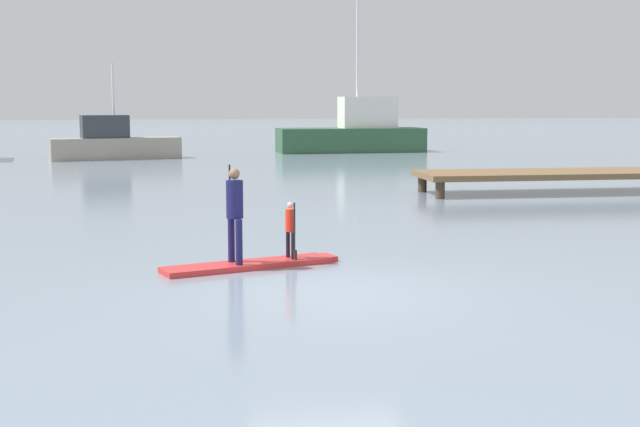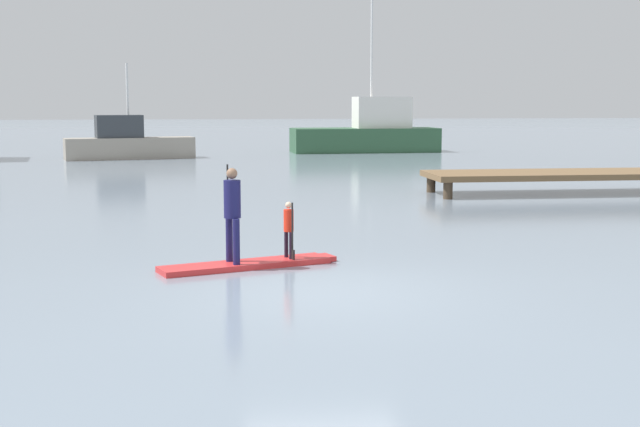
# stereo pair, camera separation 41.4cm
# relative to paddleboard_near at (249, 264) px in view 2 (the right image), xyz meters

# --- Properties ---
(ground_plane) EXTENTS (240.00, 240.00, 0.00)m
(ground_plane) POSITION_rel_paddleboard_near_xyz_m (1.08, -2.20, -0.05)
(ground_plane) COLOR gray
(paddleboard_near) EXTENTS (3.23, 1.60, 0.10)m
(paddleboard_near) POSITION_rel_paddleboard_near_xyz_m (0.00, 0.00, 0.00)
(paddleboard_near) COLOR red
(paddleboard_near) RESTS_ON ground
(paddler_adult) EXTENTS (0.37, 0.50, 1.71)m
(paddler_adult) POSITION_rel_paddleboard_near_xyz_m (-0.29, -0.09, 1.01)
(paddler_adult) COLOR #19194C
(paddler_adult) RESTS_ON paddleboard_near
(paddler_child_solo) EXTENTS (0.23, 0.36, 1.03)m
(paddler_child_solo) POSITION_rel_paddleboard_near_xyz_m (0.73, 0.24, 0.62)
(paddler_child_solo) COLOR black
(paddler_child_solo) RESTS_ON paddleboard_near
(fishing_boat_green_midground) EXTENTS (6.47, 2.84, 4.72)m
(fishing_boat_green_midground) POSITION_rel_paddleboard_near_xyz_m (-4.51, 29.20, 0.75)
(fishing_boat_green_midground) COLOR #9E9384
(fishing_boat_green_midground) RESTS_ON ground
(motor_boat_small_navy) EXTENTS (8.30, 2.95, 8.66)m
(motor_boat_small_navy) POSITION_rel_paddleboard_near_xyz_m (8.50, 33.33, 1.03)
(motor_boat_small_navy) COLOR #2D5638
(motor_boat_small_navy) RESTS_ON ground
(floating_dock) EXTENTS (9.21, 2.55, 0.70)m
(floating_dock) POSITION_rel_paddleboard_near_xyz_m (10.73, 10.88, 0.54)
(floating_dock) COLOR brown
(floating_dock) RESTS_ON ground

